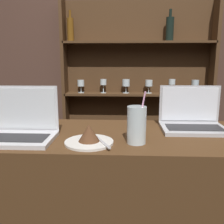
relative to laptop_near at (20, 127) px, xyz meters
name	(u,v)px	position (x,y,z in m)	size (l,w,h in m)	color
back_wall	(134,63)	(0.56, 1.46, 0.26)	(7.00, 0.06, 2.70)	#4C3328
back_shelf	(137,100)	(0.59, 1.38, -0.09)	(1.42, 0.18, 1.92)	#472D19
laptop_near	(20,127)	(0.00, 0.00, 0.00)	(0.32, 0.22, 0.23)	silver
laptop_far	(192,120)	(0.81, 0.20, -0.01)	(0.32, 0.22, 0.22)	#ADADB2
cake_plate	(89,137)	(0.32, -0.05, -0.02)	(0.21, 0.21, 0.08)	silver
water_glass	(137,125)	(0.52, -0.04, 0.03)	(0.08, 0.08, 0.22)	silver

